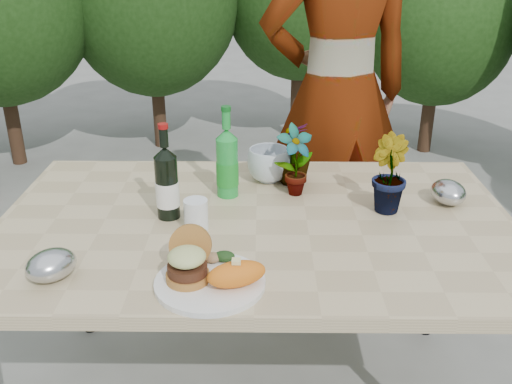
{
  "coord_description": "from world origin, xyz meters",
  "views": [
    {
      "loc": [
        0.02,
        -1.58,
        1.55
      ],
      "look_at": [
        0.0,
        -0.08,
        0.88
      ],
      "focal_mm": 40.0,
      "sensor_mm": 36.0,
      "label": 1
    }
  ],
  "objects_px": {
    "wine_bottle": "(167,184)",
    "patio_table": "(256,236)",
    "person": "(337,95)",
    "dinner_plate": "(210,283)"
  },
  "relations": [
    {
      "from": "wine_bottle",
      "to": "patio_table",
      "type": "bearing_deg",
      "value": 0.33
    },
    {
      "from": "person",
      "to": "patio_table",
      "type": "bearing_deg",
      "value": 50.57
    },
    {
      "from": "dinner_plate",
      "to": "wine_bottle",
      "type": "bearing_deg",
      "value": 112.8
    },
    {
      "from": "patio_table",
      "to": "dinner_plate",
      "type": "height_order",
      "value": "dinner_plate"
    },
    {
      "from": "patio_table",
      "to": "person",
      "type": "bearing_deg",
      "value": 67.11
    },
    {
      "from": "wine_bottle",
      "to": "person",
      "type": "relative_size",
      "value": 0.16
    },
    {
      "from": "wine_bottle",
      "to": "person",
      "type": "xyz_separation_m",
      "value": [
        0.61,
        0.77,
        0.08
      ]
    },
    {
      "from": "dinner_plate",
      "to": "patio_table",
      "type": "bearing_deg",
      "value": 72.85
    },
    {
      "from": "dinner_plate",
      "to": "person",
      "type": "distance_m",
      "value": 1.25
    },
    {
      "from": "patio_table",
      "to": "wine_bottle",
      "type": "distance_m",
      "value": 0.32
    }
  ]
}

